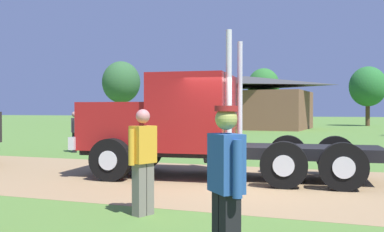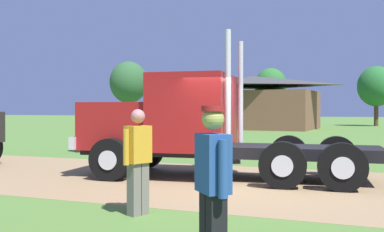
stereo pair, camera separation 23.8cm
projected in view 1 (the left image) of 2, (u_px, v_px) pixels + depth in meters
name	position (u px, v px, depth m)	size (l,w,h in m)	color
ground_plane	(241.00, 184.00, 10.52)	(200.00, 200.00, 0.00)	#527B33
dirt_track	(241.00, 183.00, 10.52)	(120.00, 6.20, 0.01)	#987A54
truck_foreground_white	(187.00, 127.00, 11.63)	(7.74, 3.28, 3.61)	black
visitor_standing_near	(226.00, 182.00, 4.71)	(0.47, 0.48, 1.79)	#264C8C
visitor_walking_mid	(143.00, 158.00, 7.36)	(0.39, 0.56, 1.76)	gold
visitor_far_side	(75.00, 130.00, 18.15)	(0.45, 0.54, 1.67)	#2D2D33
shed_building	(245.00, 103.00, 40.96)	(12.24, 8.97, 4.82)	brown
tree_left	(121.00, 82.00, 53.54)	(4.57, 4.57, 7.54)	#513823
tree_mid	(263.00, 86.00, 45.26)	(3.23, 3.23, 5.94)	#513823
tree_right	(368.00, 87.00, 47.04)	(3.84, 3.84, 6.30)	#513823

